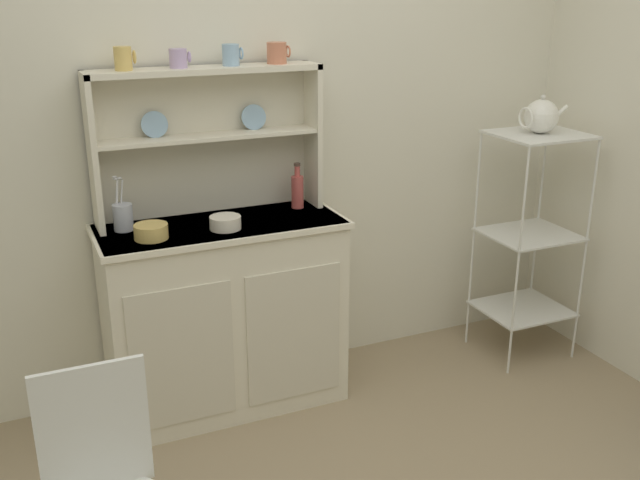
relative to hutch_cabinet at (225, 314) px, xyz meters
name	(u,v)px	position (x,y,z in m)	size (l,w,h in m)	color
wall_back	(258,118)	(0.27, 0.26, 0.81)	(3.84, 0.05, 2.50)	silver
hutch_cabinet	(225,314)	(0.00, 0.00, 0.00)	(1.05, 0.45, 0.86)	silver
hutch_shelf_unit	(206,129)	(0.00, 0.16, 0.79)	(0.98, 0.18, 0.64)	beige
bakers_rack	(530,225)	(1.54, -0.13, 0.25)	(0.43, 0.38, 1.15)	silver
cup_gold_0	(123,58)	(-0.32, 0.12, 1.10)	(0.08, 0.07, 0.09)	#DBB760
cup_lilac_1	(179,58)	(-0.11, 0.12, 1.09)	(0.08, 0.07, 0.08)	#B79ECC
cup_sky_2	(231,55)	(0.11, 0.12, 1.10)	(0.08, 0.07, 0.09)	#8EB2D1
cup_terracotta_3	(277,53)	(0.32, 0.12, 1.10)	(0.10, 0.08, 0.09)	#C67556
bowl_mixing_large	(151,232)	(-0.31, -0.07, 0.45)	(0.13, 0.13, 0.06)	#DBB760
bowl_floral_medium	(225,223)	(0.00, -0.07, 0.45)	(0.13, 0.13, 0.05)	silver
jam_bottle	(297,190)	(0.39, 0.09, 0.50)	(0.06, 0.06, 0.21)	#B74C47
utensil_jar	(123,216)	(-0.39, 0.08, 0.48)	(0.08, 0.08, 0.23)	#B2B7C6
porcelain_teapot	(541,116)	(1.54, -0.13, 0.79)	(0.25, 0.16, 0.18)	white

